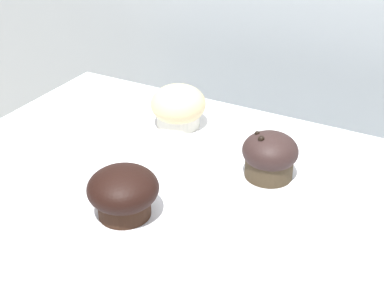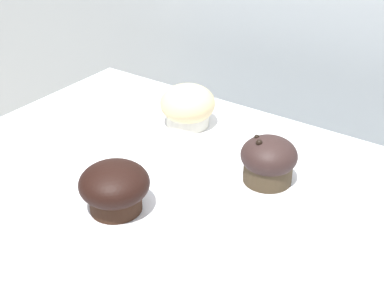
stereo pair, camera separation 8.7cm
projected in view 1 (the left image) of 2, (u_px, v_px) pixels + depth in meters
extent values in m
cube|color=#A8B2B7|center=(329.00, 69.00, 1.27)|extent=(3.20, 0.10, 1.80)
cylinder|color=silver|center=(178.00, 114.00, 1.01)|extent=(0.08, 0.08, 0.04)
ellipsoid|color=#D7C08A|center=(178.00, 104.00, 1.00)|extent=(0.10, 0.10, 0.07)
cylinder|color=#311D13|center=(124.00, 201.00, 0.77)|extent=(0.08, 0.08, 0.05)
ellipsoid|color=black|center=(123.00, 188.00, 0.76)|extent=(0.10, 0.10, 0.06)
cylinder|color=#3F3221|center=(269.00, 163.00, 0.86)|extent=(0.08, 0.08, 0.05)
ellipsoid|color=black|center=(270.00, 151.00, 0.85)|extent=(0.09, 0.09, 0.06)
sphere|color=black|center=(257.00, 134.00, 0.85)|extent=(0.01, 0.01, 0.01)
sphere|color=black|center=(261.00, 139.00, 0.83)|extent=(0.01, 0.01, 0.01)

